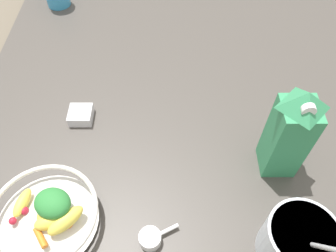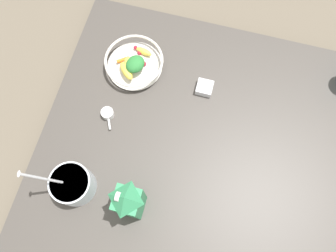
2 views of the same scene
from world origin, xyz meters
name	(u,v)px [view 1 (image 1 of 2)]	position (x,y,z in m)	size (l,w,h in m)	color
ground_plane	(198,105)	(0.00, 0.00, 0.00)	(6.00, 6.00, 0.00)	#665B4C
countertop	(198,101)	(0.00, 0.00, 0.02)	(1.20, 1.20, 0.03)	#47423D
fruit_bowl	(46,216)	(-0.33, -0.35, 0.07)	(0.22, 0.22, 0.09)	silver
milk_carton	(289,132)	(0.17, -0.21, 0.16)	(0.07, 0.07, 0.24)	#338C59
yogurt_tub	(298,241)	(0.15, -0.41, 0.09)	(0.13, 0.16, 0.26)	silver
spice_jar	(81,115)	(-0.31, -0.07, 0.05)	(0.06, 0.06, 0.03)	silver
measuring_scoop	(151,238)	(-0.12, -0.39, 0.05)	(0.08, 0.05, 0.03)	white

